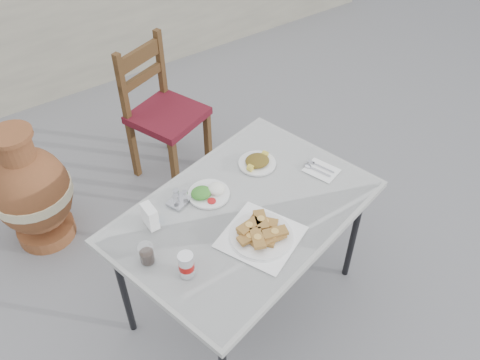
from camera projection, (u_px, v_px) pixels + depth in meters
ground at (252, 293)px, 2.72m from camera, size 80.00×80.00×0.00m
cafe_table at (245, 216)px, 2.25m from camera, size 1.29×1.03×0.69m
pide_plate at (261, 233)px, 2.08m from camera, size 0.39×0.39×0.06m
salad_rice_plate at (208, 192)px, 2.27m from camera, size 0.19×0.19×0.05m
salad_chopped_plate at (257, 162)px, 2.42m from camera, size 0.18×0.18×0.04m
soda_can at (186, 265)px, 1.93m from camera, size 0.06×0.06×0.11m
cola_glass at (147, 255)px, 1.98m from camera, size 0.06×0.06×0.09m
napkin_holder at (150, 216)px, 2.12m from camera, size 0.05×0.09×0.10m
condiment_caddy at (179, 199)px, 2.23m from camera, size 0.12×0.11×0.07m
cutlery_napkin at (319, 169)px, 2.40m from camera, size 0.16×0.18×0.01m
chair at (162, 111)px, 3.14m from camera, size 0.52×0.52×0.90m
terracotta_urn at (32, 192)px, 2.78m from camera, size 0.44×0.44×0.76m
back_wall at (60, 15)px, 3.81m from camera, size 6.00×0.25×1.20m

